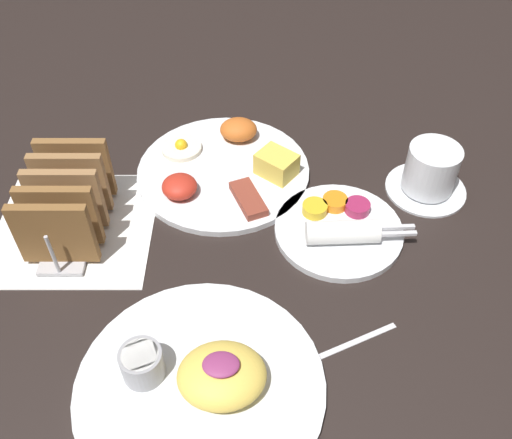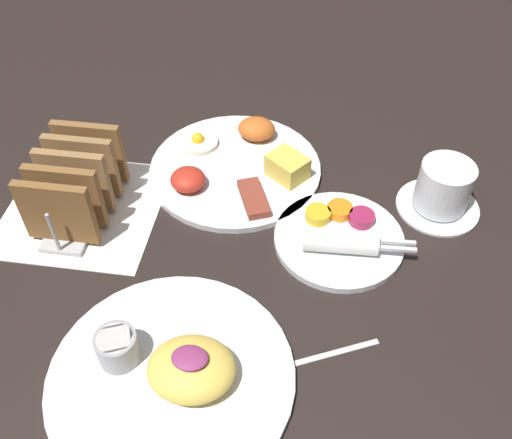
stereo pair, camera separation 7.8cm
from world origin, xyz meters
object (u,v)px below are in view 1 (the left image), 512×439
(coffee_cup, at_px, (430,172))
(toast_rack, at_px, (66,202))
(plate_foreground, at_px, (201,381))
(plate_breakfast, at_px, (225,167))
(plate_condiments, at_px, (339,228))

(coffee_cup, bearing_deg, toast_rack, -171.36)
(plate_foreground, distance_m, coffee_cup, 0.45)
(plate_breakfast, relative_size, toast_rack, 1.47)
(plate_condiments, distance_m, plate_foreground, 0.29)
(plate_breakfast, distance_m, plate_foreground, 0.36)
(plate_breakfast, xyz_separation_m, plate_condiments, (0.16, -0.13, -0.00))
(plate_condiments, xyz_separation_m, toast_rack, (-0.37, 0.01, 0.04))
(plate_breakfast, relative_size, plate_condiments, 1.40)
(plate_breakfast, xyz_separation_m, coffee_cup, (0.30, -0.04, 0.02))
(plate_breakfast, relative_size, coffee_cup, 2.21)
(plate_breakfast, xyz_separation_m, plate_foreground, (-0.01, -0.36, 0.00))
(plate_foreground, distance_m, toast_rack, 0.32)
(plate_foreground, xyz_separation_m, toast_rack, (-0.20, 0.24, 0.04))
(toast_rack, bearing_deg, coffee_cup, 8.64)
(plate_breakfast, distance_m, plate_condiments, 0.21)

